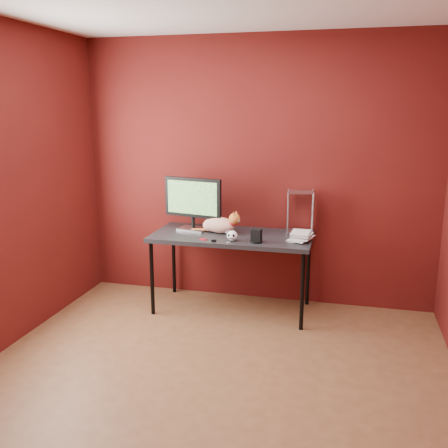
% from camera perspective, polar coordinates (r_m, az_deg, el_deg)
% --- Properties ---
extents(room, '(3.52, 3.52, 2.61)m').
position_cam_1_polar(room, '(3.22, -2.01, 4.70)').
color(room, brown).
rests_on(room, ground).
extents(desk, '(1.50, 0.70, 0.75)m').
position_cam_1_polar(desk, '(4.71, 0.93, -1.80)').
color(desk, black).
rests_on(desk, ground).
extents(monitor, '(0.59, 0.24, 0.51)m').
position_cam_1_polar(monitor, '(4.82, -3.58, 2.62)').
color(monitor, '#A3A3A7').
rests_on(monitor, desk).
extents(cat, '(0.49, 0.26, 0.23)m').
position_cam_1_polar(cat, '(4.75, -0.50, -0.08)').
color(cat, '#C15128').
rests_on(cat, desk).
extents(skull_mug, '(0.10, 0.10, 0.09)m').
position_cam_1_polar(skull_mug, '(4.46, 0.95, -1.35)').
color(skull_mug, white).
rests_on(skull_mug, desk).
extents(speaker, '(0.11, 0.11, 0.12)m').
position_cam_1_polar(speaker, '(4.42, 3.73, -1.41)').
color(speaker, black).
rests_on(speaker, desk).
extents(book_stack, '(0.24, 0.27, 0.90)m').
position_cam_1_polar(book_stack, '(4.48, 8.05, 3.85)').
color(book_stack, beige).
rests_on(book_stack, desk).
extents(wire_rack, '(0.25, 0.22, 0.40)m').
position_cam_1_polar(wire_rack, '(4.79, 8.71, 1.38)').
color(wire_rack, '#A3A3A7').
rests_on(wire_rack, desk).
extents(pocket_knife, '(0.07, 0.04, 0.01)m').
position_cam_1_polar(pocket_knife, '(4.51, -2.38, -1.75)').
color(pocket_knife, maroon).
rests_on(pocket_knife, desk).
extents(black_gadget, '(0.05, 0.03, 0.02)m').
position_cam_1_polar(black_gadget, '(4.45, -1.17, -1.91)').
color(black_gadget, black).
rests_on(black_gadget, desk).
extents(washer, '(0.04, 0.04, 0.00)m').
position_cam_1_polar(washer, '(4.42, 0.54, -2.13)').
color(washer, '#A3A3A7').
rests_on(washer, desk).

